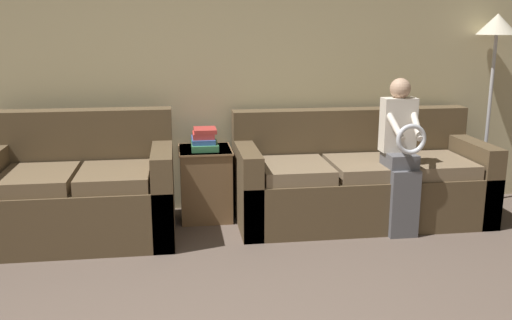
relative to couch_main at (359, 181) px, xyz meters
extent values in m
cube|color=#C6B789|center=(-1.40, 0.50, 0.95)|extent=(7.39, 0.06, 2.55)
cube|color=brown|center=(0.00, -0.04, -0.11)|extent=(2.12, 0.89, 0.43)
cube|color=brown|center=(0.00, 0.30, 0.35)|extent=(2.12, 0.20, 0.48)
cube|color=brown|center=(-0.98, -0.04, 0.01)|extent=(0.16, 0.89, 0.68)
cube|color=brown|center=(0.98, -0.04, 0.01)|extent=(0.16, 0.89, 0.68)
cube|color=#7A664C|center=(-0.60, -0.14, 0.16)|extent=(0.56, 0.65, 0.11)
cube|color=#7A664C|center=(0.00, -0.14, 0.16)|extent=(0.56, 0.65, 0.11)
cube|color=#7A664C|center=(0.60, -0.14, 0.16)|extent=(0.56, 0.65, 0.11)
cube|color=brown|center=(-2.31, -0.15, -0.10)|extent=(1.45, 0.89, 0.46)
cube|color=brown|center=(-2.31, 0.19, 0.39)|extent=(1.45, 0.20, 0.51)
cube|color=brown|center=(-1.66, -0.15, 0.03)|extent=(0.16, 0.89, 0.72)
cube|color=brown|center=(-2.59, -0.25, 0.19)|extent=(0.53, 0.65, 0.11)
cube|color=brown|center=(-2.03, -0.25, 0.19)|extent=(0.53, 0.65, 0.11)
cube|color=#56565B|center=(0.21, -0.49, -0.06)|extent=(0.23, 0.10, 0.54)
cube|color=#56565B|center=(0.21, -0.35, 0.27)|extent=(0.23, 0.28, 0.11)
cube|color=silver|center=(0.21, -0.28, 0.54)|extent=(0.27, 0.14, 0.43)
sphere|color=tan|center=(0.21, -0.28, 0.83)|extent=(0.16, 0.16, 0.16)
torus|color=silver|center=(0.21, -0.55, 0.47)|extent=(0.24, 0.04, 0.24)
cylinder|color=silver|center=(0.12, -0.41, 0.57)|extent=(0.09, 0.31, 0.24)
cylinder|color=silver|center=(0.30, -0.41, 0.57)|extent=(0.09, 0.31, 0.24)
cube|color=brown|center=(-1.31, 0.21, -0.02)|extent=(0.43, 0.47, 0.61)
cube|color=brown|center=(-1.31, 0.21, 0.28)|extent=(0.45, 0.49, 0.02)
cube|color=#3D8451|center=(-1.31, 0.20, 0.31)|extent=(0.22, 0.32, 0.05)
cube|color=#33569E|center=(-1.32, 0.22, 0.36)|extent=(0.19, 0.30, 0.04)
cube|color=#BC3833|center=(-1.32, 0.21, 0.40)|extent=(0.18, 0.22, 0.05)
cube|color=#BC3833|center=(-1.31, 0.21, 0.44)|extent=(0.19, 0.22, 0.04)
cylinder|color=#2D2B28|center=(1.31, 0.27, -0.32)|extent=(0.26, 0.26, 0.02)
cylinder|color=#B7B7BC|center=(1.31, 0.27, 0.46)|extent=(0.03, 0.03, 1.54)
cone|color=beige|center=(1.31, 0.27, 1.32)|extent=(0.36, 0.36, 0.18)
camera|label=1|loc=(-1.55, -4.57, 1.33)|focal=40.00mm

